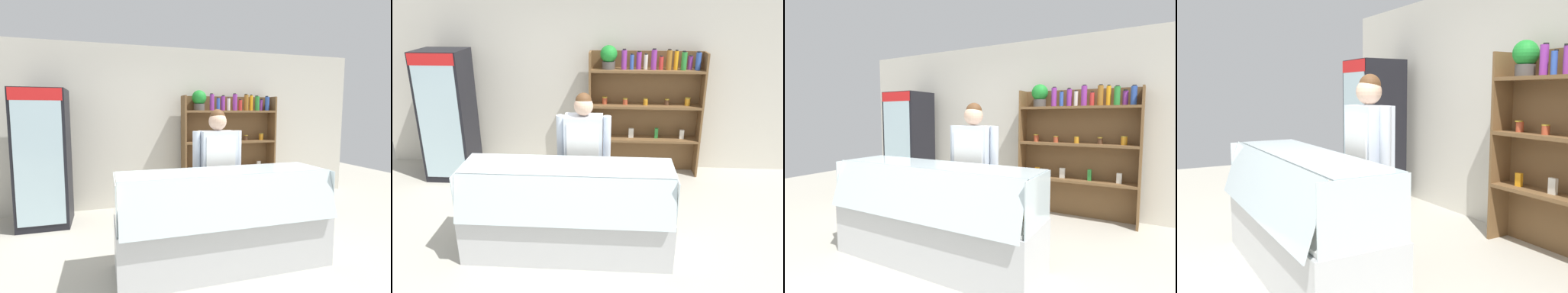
# 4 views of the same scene
# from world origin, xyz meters

# --- Properties ---
(ground_plane) EXTENTS (12.00, 12.00, 0.00)m
(ground_plane) POSITION_xyz_m (0.00, 0.00, 0.00)
(ground_plane) COLOR #B7B2A3
(back_wall) EXTENTS (6.80, 0.10, 2.70)m
(back_wall) POSITION_xyz_m (0.00, 2.30, 1.35)
(back_wall) COLOR beige
(back_wall) RESTS_ON ground
(drinks_fridge) EXTENTS (0.68, 0.65, 1.93)m
(drinks_fridge) POSITION_xyz_m (-2.13, 1.74, 0.96)
(drinks_fridge) COLOR black
(drinks_fridge) RESTS_ON ground
(shelving_unit) EXTENTS (1.68, 0.29, 1.98)m
(shelving_unit) POSITION_xyz_m (0.76, 2.06, 1.14)
(shelving_unit) COLOR brown
(shelving_unit) RESTS_ON ground
(deli_display_case) EXTENTS (2.19, 0.73, 1.01)m
(deli_display_case) POSITION_xyz_m (-0.15, -0.08, 0.31)
(deli_display_case) COLOR silver
(deli_display_case) RESTS_ON ground
(shop_clerk) EXTENTS (0.62, 0.25, 1.64)m
(shop_clerk) POSITION_xyz_m (-0.01, 0.47, 0.97)
(shop_clerk) COLOR #2D2D38
(shop_clerk) RESTS_ON ground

